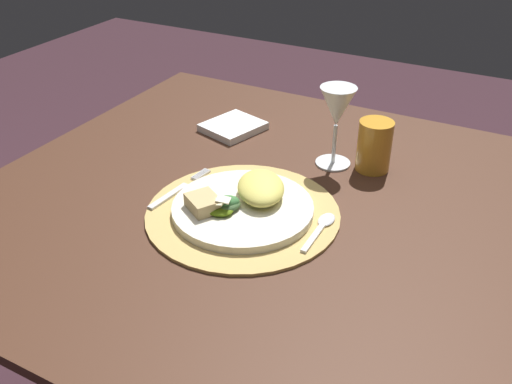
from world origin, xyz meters
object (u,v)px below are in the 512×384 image
at_px(dinner_plate, 243,208).
at_px(napkin, 233,127).
at_px(spoon, 323,225).
at_px(amber_tumbler, 374,146).
at_px(dining_table, 275,270).
at_px(fork, 177,190).
at_px(wine_glass, 337,110).

xyz_separation_m(dinner_plate, napkin, (-0.19, 0.30, -0.00)).
height_order(spoon, amber_tumbler, amber_tumbler).
bearing_deg(amber_tumbler, dining_table, -118.78).
bearing_deg(amber_tumbler, dinner_plate, -119.04).
distance_m(dining_table, amber_tumbler, 0.32).
relative_size(fork, wine_glass, 1.02).
bearing_deg(fork, wine_glass, 49.26).
distance_m(fork, napkin, 0.30).
height_order(dinner_plate, fork, dinner_plate).
bearing_deg(dinner_plate, amber_tumbler, 60.96).
relative_size(dining_table, amber_tumbler, 10.70).
xyz_separation_m(fork, spoon, (0.29, 0.02, 0.00)).
bearing_deg(spoon, fork, -175.64).
xyz_separation_m(dining_table, spoon, (0.11, -0.04, 0.17)).
relative_size(fork, spoon, 1.36).
bearing_deg(wine_glass, dining_table, -100.76).
height_order(dining_table, napkin, napkin).
bearing_deg(amber_tumbler, fork, -137.57).
height_order(dining_table, wine_glass, wine_glass).
height_order(spoon, wine_glass, wine_glass).
xyz_separation_m(dining_table, napkin, (-0.23, 0.23, 0.17)).
distance_m(dining_table, wine_glass, 0.34).
xyz_separation_m(dining_table, dinner_plate, (-0.04, -0.06, 0.17)).
height_order(dinner_plate, spoon, dinner_plate).
bearing_deg(wine_glass, amber_tumbler, 12.88).
bearing_deg(wine_glass, napkin, 170.62).
bearing_deg(napkin, amber_tumbler, -4.32).
bearing_deg(fork, spoon, 4.36).
height_order(fork, amber_tumbler, amber_tumbler).
xyz_separation_m(fork, napkin, (-0.05, 0.29, -0.00)).
bearing_deg(wine_glass, dinner_plate, -106.00).
relative_size(dinner_plate, napkin, 2.02).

